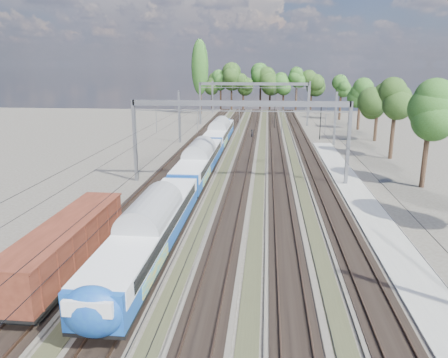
# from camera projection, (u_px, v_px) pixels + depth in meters

# --- Properties ---
(track_bed) EXTENTS (21.00, 130.00, 0.34)m
(track_bed) POSITION_uv_depth(u_px,v_px,m) (246.00, 155.00, 62.46)
(track_bed) COLOR #47423A
(track_bed) RESTS_ON ground
(platform) EXTENTS (3.00, 70.00, 0.30)m
(platform) POSITION_uv_depth(u_px,v_px,m) (371.00, 216.00, 37.25)
(platform) COLOR gray
(platform) RESTS_ON ground
(catenary) EXTENTS (25.65, 130.00, 9.00)m
(catenary) POSITION_uv_depth(u_px,v_px,m) (251.00, 106.00, 68.22)
(catenary) COLOR slate
(catenary) RESTS_ON ground
(tree_belt) EXTENTS (39.60, 99.78, 12.35)m
(tree_belt) POSITION_uv_depth(u_px,v_px,m) (283.00, 83.00, 109.17)
(tree_belt) COLOR black
(tree_belt) RESTS_ON ground
(poplar) EXTENTS (4.40, 4.40, 19.04)m
(poplar) POSITION_uv_depth(u_px,v_px,m) (200.00, 68.00, 111.84)
(poplar) COLOR black
(poplar) RESTS_ON ground
(emu_train) EXTENTS (2.97, 62.84, 4.34)m
(emu_train) POSITION_uv_depth(u_px,v_px,m) (199.00, 159.00, 48.37)
(emu_train) COLOR black
(emu_train) RESTS_ON ground
(freight_boxcar) EXTENTS (2.67, 12.89, 3.32)m
(freight_boxcar) POSITION_uv_depth(u_px,v_px,m) (67.00, 245.00, 26.52)
(freight_boxcar) COLOR black
(freight_boxcar) RESTS_ON ground
(worker) EXTENTS (0.37, 0.57, 1.56)m
(worker) POSITION_uv_depth(u_px,v_px,m) (252.00, 134.00, 77.18)
(worker) COLOR black
(worker) RESTS_ON ground
(signal_near) EXTENTS (0.35, 0.32, 5.06)m
(signal_near) POSITION_uv_depth(u_px,v_px,m) (275.00, 113.00, 87.45)
(signal_near) COLOR black
(signal_near) RESTS_ON ground
(signal_far) EXTENTS (0.42, 0.38, 6.43)m
(signal_far) POSITION_uv_depth(u_px,v_px,m) (321.00, 116.00, 75.05)
(signal_far) COLOR black
(signal_far) RESTS_ON ground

